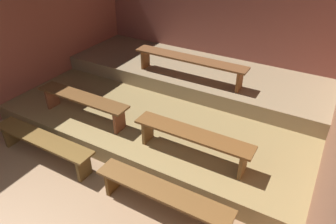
% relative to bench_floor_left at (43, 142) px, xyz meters
% --- Properties ---
extents(ground, '(6.14, 6.15, 0.08)m').
position_rel_bench_floor_left_xyz_m(ground, '(1.05, 1.31, -0.37)').
color(ground, '#8F6E50').
extents(wall_back, '(6.14, 0.06, 2.76)m').
position_rel_bench_floor_left_xyz_m(wall_back, '(1.05, 4.01, 1.05)').
color(wall_back, '#8F4F47').
rests_on(wall_back, ground).
extents(wall_left, '(0.06, 6.15, 2.76)m').
position_rel_bench_floor_left_xyz_m(wall_left, '(-1.65, 1.31, 1.05)').
color(wall_left, '#9B4F41').
rests_on(wall_left, ground).
extents(platform_lower, '(5.34, 3.61, 0.29)m').
position_rel_bench_floor_left_xyz_m(platform_lower, '(1.05, 2.18, -0.19)').
color(platform_lower, olive).
rests_on(platform_lower, ground).
extents(platform_middle, '(5.34, 1.73, 0.29)m').
position_rel_bench_floor_left_xyz_m(platform_middle, '(1.05, 3.12, 0.10)').
color(platform_middle, '#8D795A').
rests_on(platform_middle, platform_lower).
extents(bench_floor_left, '(1.83, 0.32, 0.42)m').
position_rel_bench_floor_left_xyz_m(bench_floor_left, '(0.00, 0.00, 0.00)').
color(bench_floor_left, brown).
rests_on(bench_floor_left, ground).
extents(bench_floor_right, '(1.83, 0.32, 0.42)m').
position_rel_bench_floor_left_xyz_m(bench_floor_right, '(2.11, 0.00, 0.00)').
color(bench_floor_right, brown).
rests_on(bench_floor_right, ground).
extents(bench_lower_left, '(1.74, 0.32, 0.42)m').
position_rel_bench_floor_left_xyz_m(bench_lower_left, '(0.03, 0.89, 0.28)').
color(bench_lower_left, brown).
rests_on(bench_lower_left, platform_lower).
extents(bench_lower_right, '(1.74, 0.32, 0.42)m').
position_rel_bench_floor_left_xyz_m(bench_lower_right, '(2.08, 0.89, 0.28)').
color(bench_lower_right, brown).
rests_on(bench_lower_right, platform_lower).
extents(bench_middle_center, '(2.24, 0.32, 0.42)m').
position_rel_bench_floor_left_xyz_m(bench_middle_center, '(1.15, 2.63, 0.58)').
color(bench_middle_center, brown).
rests_on(bench_middle_center, platform_middle).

